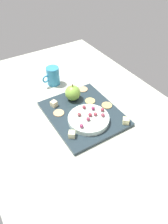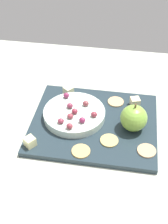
# 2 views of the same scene
# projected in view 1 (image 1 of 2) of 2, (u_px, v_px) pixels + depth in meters

# --- Properties ---
(table) EXTENTS (1.30, 0.85, 0.04)m
(table) POSITION_uv_depth(u_px,v_px,m) (77.00, 114.00, 0.98)
(table) COLOR #B3BAA8
(table) RESTS_ON ground
(platter) EXTENTS (0.35, 0.29, 0.01)m
(platter) POSITION_uv_depth(u_px,v_px,m) (83.00, 114.00, 0.94)
(platter) COLOR #24333B
(platter) RESTS_ON table
(serving_dish) EXTENTS (0.17, 0.17, 0.02)m
(serving_dish) POSITION_uv_depth(u_px,v_px,m) (89.00, 119.00, 0.89)
(serving_dish) COLOR silver
(serving_dish) RESTS_ON platter
(apple_whole) EXTENTS (0.07, 0.07, 0.07)m
(apple_whole) POSITION_uv_depth(u_px,v_px,m) (73.00, 93.00, 0.98)
(apple_whole) COLOR #80B03F
(apple_whole) RESTS_ON platter
(apple_stem) EXTENTS (0.01, 0.00, 0.01)m
(apple_stem) POSITION_uv_depth(u_px,v_px,m) (72.00, 85.00, 0.95)
(apple_stem) COLOR brown
(apple_stem) RESTS_ON apple_whole
(cheese_cube_0) EXTENTS (0.04, 0.04, 0.03)m
(cheese_cube_0) POSITION_uv_depth(u_px,v_px,m) (72.00, 134.00, 0.82)
(cheese_cube_0) COLOR beige
(cheese_cube_0) RESTS_ON platter
(cheese_cube_1) EXTENTS (0.04, 0.04, 0.03)m
(cheese_cube_1) POSITION_uv_depth(u_px,v_px,m) (126.00, 121.00, 0.88)
(cheese_cube_1) COLOR beige
(cheese_cube_1) RESTS_ON platter
(cheese_cube_2) EXTENTS (0.03, 0.03, 0.03)m
(cheese_cube_2) POSITION_uv_depth(u_px,v_px,m) (54.00, 104.00, 0.96)
(cheese_cube_2) COLOR beige
(cheese_cube_2) RESTS_ON platter
(cracker_0) EXTENTS (0.05, 0.05, 0.00)m
(cracker_0) POSITION_uv_depth(u_px,v_px,m) (83.00, 89.00, 1.06)
(cracker_0) COLOR tan
(cracker_0) RESTS_ON platter
(cracker_1) EXTENTS (0.05, 0.05, 0.00)m
(cracker_1) POSITION_uv_depth(u_px,v_px,m) (59.00, 113.00, 0.93)
(cracker_1) COLOR tan
(cracker_1) RESTS_ON platter
(cracker_2) EXTENTS (0.05, 0.05, 0.00)m
(cracker_2) POSITION_uv_depth(u_px,v_px,m) (107.00, 105.00, 0.97)
(cracker_2) COLOR tan
(cracker_2) RESTS_ON platter
(cracker_3) EXTENTS (0.05, 0.05, 0.00)m
(cracker_3) POSITION_uv_depth(u_px,v_px,m) (90.00, 101.00, 0.99)
(cracker_3) COLOR tan
(cracker_3) RESTS_ON platter
(grape_0) EXTENTS (0.02, 0.02, 0.01)m
(grape_0) POSITION_uv_depth(u_px,v_px,m) (95.00, 114.00, 0.88)
(grape_0) COLOR #923945
(grape_0) RESTS_ON serving_dish
(grape_1) EXTENTS (0.02, 0.02, 0.02)m
(grape_1) POSITION_uv_depth(u_px,v_px,m) (93.00, 108.00, 0.91)
(grape_1) COLOR #872850
(grape_1) RESTS_ON serving_dish
(grape_2) EXTENTS (0.02, 0.02, 0.02)m
(grape_2) POSITION_uv_depth(u_px,v_px,m) (102.00, 110.00, 0.90)
(grape_2) COLOR #903542
(grape_2) RESTS_ON serving_dish
(grape_3) EXTENTS (0.02, 0.02, 0.02)m
(grape_3) POSITION_uv_depth(u_px,v_px,m) (79.00, 115.00, 0.88)
(grape_3) COLOR brown
(grape_3) RESTS_ON serving_dish
(grape_4) EXTENTS (0.02, 0.02, 0.02)m
(grape_4) POSITION_uv_depth(u_px,v_px,m) (90.00, 115.00, 0.88)
(grape_4) COLOR #922D3F
(grape_4) RESTS_ON serving_dish
(grape_5) EXTENTS (0.02, 0.02, 0.02)m
(grape_5) POSITION_uv_depth(u_px,v_px,m) (88.00, 119.00, 0.86)
(grape_5) COLOR #89334B
(grape_5) RESTS_ON serving_dish
(grape_6) EXTENTS (0.02, 0.02, 0.01)m
(grape_6) POSITION_uv_depth(u_px,v_px,m) (103.00, 115.00, 0.88)
(grape_6) COLOR #8C3649
(grape_6) RESTS_ON serving_dish
(grape_7) EXTENTS (0.02, 0.02, 0.02)m
(grape_7) POSITION_uv_depth(u_px,v_px,m) (81.00, 126.00, 0.83)
(grape_7) COLOR #8A2C53
(grape_7) RESTS_ON serving_dish
(grape_8) EXTENTS (0.02, 0.02, 0.02)m
(grape_8) POSITION_uv_depth(u_px,v_px,m) (84.00, 107.00, 0.92)
(grape_8) COLOR #8B3340
(grape_8) RESTS_ON serving_dish
(cup) EXTENTS (0.07, 0.10, 0.10)m
(cup) POSITION_uv_depth(u_px,v_px,m) (53.00, 76.00, 1.09)
(cup) COLOR teal
(cup) RESTS_ON table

